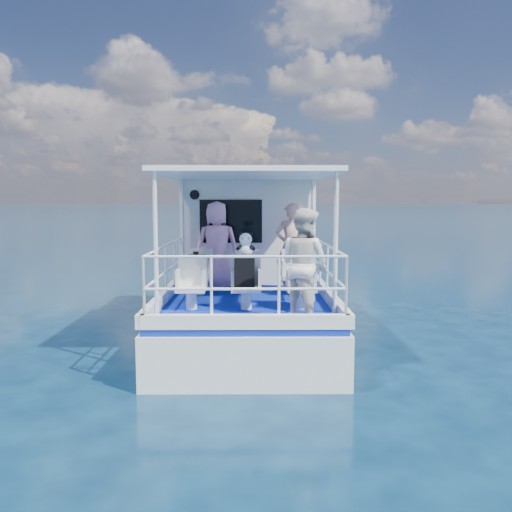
{
  "coord_description": "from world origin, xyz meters",
  "views": [
    {
      "loc": [
        0.1,
        -9.14,
        2.63
      ],
      "look_at": [
        0.16,
        -0.4,
        1.7
      ],
      "focal_mm": 35.0,
      "sensor_mm": 36.0,
      "label": 1
    }
  ],
  "objects": [
    {
      "name": "passenger_stbd_fwd",
      "position": [
        0.86,
        0.69,
        1.77
      ],
      "size": [
        0.7,
        0.53,
        1.74
      ],
      "primitive_type": "imported",
      "rotation": [
        0.0,
        0.0,
        3.33
      ],
      "color": "#E6A295",
      "rests_on": "deck"
    },
    {
      "name": "seat_center_fwd",
      "position": [
        0.0,
        0.2,
        1.09
      ],
      "size": [
        0.48,
        0.46,
        0.38
      ],
      "primitive_type": "cube",
      "color": "silver",
      "rests_on": "deck"
    },
    {
      "name": "backpack_port",
      "position": [
        -0.94,
        0.12,
        1.47
      ],
      "size": [
        0.3,
        0.17,
        0.39
      ],
      "primitive_type": "cube",
      "color": "black",
      "rests_on": "seat_port_fwd"
    },
    {
      "name": "seat_port_fwd",
      "position": [
        -0.9,
        0.2,
        1.09
      ],
      "size": [
        0.48,
        0.46,
        0.38
      ],
      "primitive_type": "cube",
      "color": "silver",
      "rests_on": "deck"
    },
    {
      "name": "seat_stbd_fwd",
      "position": [
        0.9,
        0.2,
        1.09
      ],
      "size": [
        0.48,
        0.46,
        0.38
      ],
      "primitive_type": "cube",
      "color": "silver",
      "rests_on": "deck"
    },
    {
      "name": "seat_stbd_aft",
      "position": [
        0.9,
        -1.1,
        1.09
      ],
      "size": [
        0.48,
        0.46,
        0.38
      ],
      "primitive_type": "cube",
      "color": "silver",
      "rests_on": "deck"
    },
    {
      "name": "cabin",
      "position": [
        0.0,
        2.3,
        2.0
      ],
      "size": [
        2.85,
        2.0,
        2.2
      ],
      "primitive_type": "cube",
      "color": "white",
      "rests_on": "deck"
    },
    {
      "name": "canopy_posts",
      "position": [
        0.0,
        -0.25,
        2.0
      ],
      "size": [
        2.77,
        2.97,
        2.2
      ],
      "color": "white",
      "rests_on": "deck"
    },
    {
      "name": "ground",
      "position": [
        0.0,
        0.0,
        0.0
      ],
      "size": [
        2000.0,
        2000.0,
        0.0
      ],
      "primitive_type": "plane",
      "color": "#071D34",
      "rests_on": "ground"
    },
    {
      "name": "passenger_stbd_aft",
      "position": [
        0.86,
        -1.89,
        1.73
      ],
      "size": [
        1.01,
        1.02,
        1.66
      ],
      "primitive_type": "imported",
      "rotation": [
        0.0,
        0.0,
        2.32
      ],
      "color": "silver",
      "rests_on": "deck"
    },
    {
      "name": "passenger_port_fwd",
      "position": [
        -0.61,
        0.76,
        1.78
      ],
      "size": [
        0.72,
        0.56,
        1.76
      ],
      "primitive_type": "imported",
      "rotation": [
        0.0,
        0.0,
        3.29
      ],
      "color": "#F29DC1",
      "rests_on": "deck"
    },
    {
      "name": "deck",
      "position": [
        0.0,
        1.0,
        0.85
      ],
      "size": [
        2.9,
        6.9,
        0.1
      ],
      "primitive_type": "cube",
      "color": "#0B229D",
      "rests_on": "hull"
    },
    {
      "name": "railings",
      "position": [
        0.0,
        -0.58,
        1.4
      ],
      "size": [
        2.84,
        3.59,
        1.0
      ],
      "primitive_type": null,
      "color": "white",
      "rests_on": "deck"
    },
    {
      "name": "hull",
      "position": [
        0.0,
        1.0,
        0.0
      ],
      "size": [
        3.0,
        7.0,
        1.6
      ],
      "primitive_type": "cube",
      "color": "white",
      "rests_on": "ground"
    },
    {
      "name": "seat_port_aft",
      "position": [
        -0.9,
        -1.1,
        1.09
      ],
      "size": [
        0.48,
        0.46,
        0.38
      ],
      "primitive_type": "cube",
      "color": "silver",
      "rests_on": "deck"
    },
    {
      "name": "backpack_center",
      "position": [
        -0.03,
        -1.15,
        1.53
      ],
      "size": [
        0.33,
        0.19,
        0.49
      ],
      "primitive_type": "cube",
      "color": "black",
      "rests_on": "seat_center_aft"
    },
    {
      "name": "panda",
      "position": [
        -0.01,
        -1.13,
        1.97
      ],
      "size": [
        0.26,
        0.21,
        0.4
      ],
      "primitive_type": null,
      "color": "white",
      "rests_on": "backpack_center"
    },
    {
      "name": "seat_center_aft",
      "position": [
        0.0,
        -1.1,
        1.09
      ],
      "size": [
        0.48,
        0.46,
        0.38
      ],
      "primitive_type": "cube",
      "color": "silver",
      "rests_on": "deck"
    },
    {
      "name": "compact_camera",
      "position": [
        -0.95,
        0.11,
        1.7
      ],
      "size": [
        0.1,
        0.06,
        0.06
      ],
      "primitive_type": "cube",
      "color": "black",
      "rests_on": "backpack_port"
    },
    {
      "name": "canopy",
      "position": [
        0.0,
        -0.2,
        3.14
      ],
      "size": [
        3.0,
        3.2,
        0.08
      ],
      "primitive_type": "cube",
      "color": "white",
      "rests_on": "cabin"
    }
  ]
}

